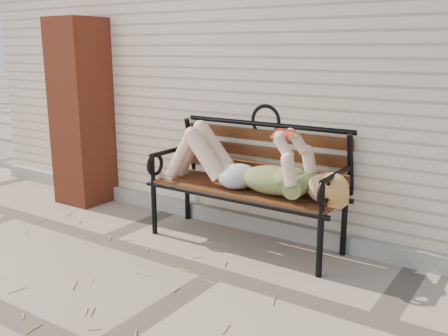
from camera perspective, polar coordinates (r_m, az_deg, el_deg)
The scene contains 7 objects.
ground at distance 3.90m, azimuth -0.86°, elevation -11.99°, with size 80.00×80.00×0.00m, color gray.
house_wall at distance 6.23m, azimuth 15.28°, elevation 11.38°, with size 8.00×4.00×3.00m, color beige.
foundation_strip at distance 4.64m, azimuth 6.00°, elevation -6.80°, with size 8.00×0.10×0.15m, color gray.
brick_pillar at distance 5.68m, azimuth -15.95°, elevation 6.11°, with size 0.50×0.50×2.00m, color maroon.
garden_bench at distance 4.36m, azimuth 3.12°, elevation 0.14°, with size 1.86×0.74×1.20m.
reading_woman at distance 4.22m, azimuth 2.28°, elevation 0.26°, with size 1.75×0.40×0.55m.
straw_scatter at distance 4.03m, azimuth -15.46°, elevation -11.55°, with size 2.88×1.63×0.01m.
Camera 1 is at (2.00, -2.90, 1.68)m, focal length 40.00 mm.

